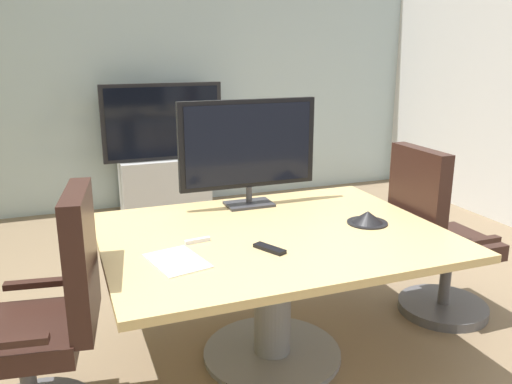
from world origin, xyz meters
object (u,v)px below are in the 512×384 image
(tv_monitor, at_px, (248,147))
(wall_display_unit, at_px, (165,169))
(office_chair_right, at_px, (436,247))
(remote_control, at_px, (270,249))
(office_chair_left, at_px, (46,334))
(conference_table, at_px, (273,264))
(conference_phone, at_px, (368,218))

(tv_monitor, bearing_deg, wall_display_unit, 91.24)
(office_chair_right, relative_size, tv_monitor, 1.30)
(office_chair_right, relative_size, remote_control, 6.41)
(tv_monitor, height_order, remote_control, tv_monitor)
(office_chair_left, bearing_deg, conference_table, 106.52)
(office_chair_left, height_order, office_chair_right, same)
(conference_table, bearing_deg, wall_display_unit, 90.11)
(office_chair_left, distance_m, wall_display_unit, 3.21)
(conference_table, height_order, wall_display_unit, wall_display_unit)
(wall_display_unit, xyz_separation_m, remote_control, (-0.11, -3.09, 0.29))
(remote_control, bearing_deg, tv_monitor, 51.56)
(conference_table, height_order, office_chair_right, office_chair_right)
(office_chair_left, xyz_separation_m, office_chair_right, (2.26, 0.22, 0.00))
(office_chair_left, height_order, tv_monitor, tv_monitor)
(conference_table, bearing_deg, conference_phone, -6.24)
(office_chair_right, bearing_deg, remote_control, 103.83)
(office_chair_left, relative_size, remote_control, 6.41)
(tv_monitor, bearing_deg, office_chair_right, -21.51)
(office_chair_right, height_order, wall_display_unit, wall_display_unit)
(wall_display_unit, bearing_deg, remote_control, -92.04)
(conference_phone, relative_size, remote_control, 1.29)
(office_chair_right, distance_m, tv_monitor, 1.32)
(wall_display_unit, xyz_separation_m, conference_phone, (0.54, -2.91, 0.32))
(office_chair_left, relative_size, conference_phone, 4.95)
(office_chair_right, bearing_deg, tv_monitor, 68.69)
(office_chair_left, xyz_separation_m, conference_phone, (1.66, 0.10, 0.30))
(tv_monitor, bearing_deg, conference_table, -95.24)
(conference_table, bearing_deg, office_chair_right, 3.53)
(wall_display_unit, bearing_deg, office_chair_left, -110.47)
(wall_display_unit, bearing_deg, office_chair_right, -67.87)
(conference_table, distance_m, conference_phone, 0.57)
(conference_table, relative_size, conference_phone, 7.89)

